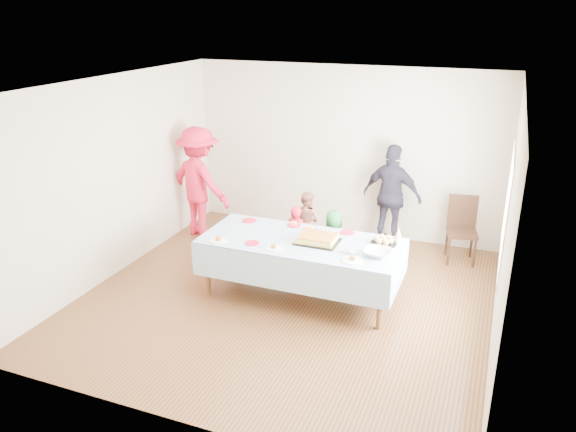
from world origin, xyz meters
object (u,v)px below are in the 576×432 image
at_px(birthday_cake, 317,239).
at_px(adult_left, 199,182).
at_px(party_table, 301,244).
at_px(dining_chair, 462,225).

xyz_separation_m(birthday_cake, adult_left, (-2.45, 1.38, 0.07)).
relative_size(party_table, birthday_cake, 4.78).
height_order(party_table, dining_chair, dining_chair).
bearing_deg(birthday_cake, adult_left, 150.71).
relative_size(party_table, adult_left, 1.40).
relative_size(party_table, dining_chair, 2.59).
relative_size(birthday_cake, adult_left, 0.29).
bearing_deg(dining_chair, birthday_cake, -140.67).
xyz_separation_m(birthday_cake, dining_chair, (1.58, 1.91, -0.29)).
bearing_deg(party_table, birthday_cake, 2.84).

